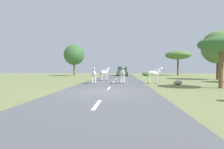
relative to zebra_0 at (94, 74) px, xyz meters
name	(u,v)px	position (x,y,z in m)	size (l,w,h in m)	color
ground_plane	(103,93)	(1.51, -6.15, -0.95)	(90.00, 90.00, 0.00)	olive
road	(106,92)	(1.72, -6.15, -0.93)	(6.00, 64.00, 0.05)	#56595B
lane_markings	(105,94)	(1.72, -7.15, -0.90)	(0.16, 56.00, 0.01)	silver
zebra_0	(94,74)	(0.00, 0.00, 0.00)	(0.55, 1.60, 1.51)	silver
zebra_1	(154,74)	(5.66, 1.05, 0.00)	(1.70, 0.47, 1.60)	silver
zebra_2	(105,73)	(0.54, 4.48, 0.01)	(1.25, 1.34, 1.53)	silver
zebra_3	(122,73)	(2.64, 0.11, 0.06)	(0.59, 1.70, 1.61)	silver
car_0	(122,72)	(2.54, 17.98, -0.10)	(2.14, 4.40, 1.74)	#476B38
tree_0	(178,55)	(13.84, 22.12, 3.20)	(5.11, 5.11, 5.07)	brown
tree_1	(222,45)	(9.89, -3.03, 2.24)	(3.30, 3.30, 3.81)	brown
tree_2	(74,55)	(-6.86, 18.98, 3.15)	(3.97, 3.97, 6.09)	brown
tree_4	(218,47)	(14.85, 7.80, 3.19)	(4.15, 4.15, 6.23)	#4C3823
bush_2	(146,74)	(6.96, 19.14, -0.57)	(1.28, 1.16, 0.77)	#4C7038
rock_0	(178,82)	(7.57, -0.26, -0.74)	(0.77, 0.76, 0.43)	#A89E8C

